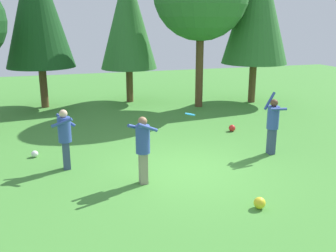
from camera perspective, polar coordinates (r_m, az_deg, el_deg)
ground_plane at (r=10.25m, az=2.79°, el=-6.55°), size 40.00×40.00×0.00m
person_thrower at (r=11.57m, az=15.31°, el=0.63°), size 0.58×0.54×1.82m
person_catcher at (r=9.13m, az=-3.76°, el=-2.75°), size 0.70×0.66×1.67m
person_bystander at (r=10.38m, az=-15.10°, el=-1.22°), size 0.65×0.61×1.62m
frisbee at (r=9.93m, az=3.29°, el=1.75°), size 0.35×0.35×0.09m
ball_white at (r=11.79m, az=-19.20°, el=-3.93°), size 0.20×0.20×0.20m
ball_yellow at (r=8.46m, az=13.46°, el=-11.06°), size 0.25×0.25×0.25m
ball_red at (r=13.87m, az=9.50°, el=-0.30°), size 0.24×0.24×0.24m
tree_center at (r=18.43m, az=-5.99°, el=15.71°), size 2.64×2.64×6.31m
tree_far_right at (r=18.70m, az=13.08°, el=17.31°), size 3.05×3.05×7.29m
tree_left at (r=18.01m, az=-18.96°, el=16.61°), size 2.98×2.98×7.11m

